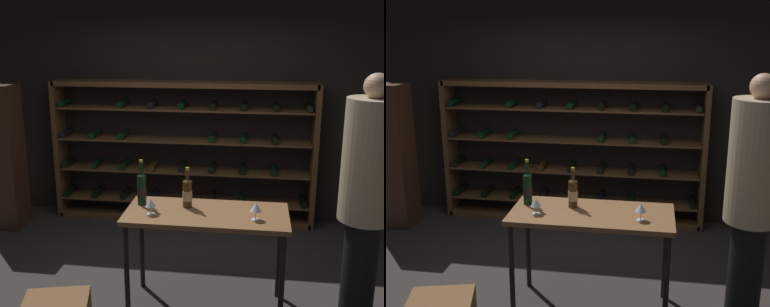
% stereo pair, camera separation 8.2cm
% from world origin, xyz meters
% --- Properties ---
extents(ground_plane, '(10.07, 10.07, 0.00)m').
position_xyz_m(ground_plane, '(0.00, 0.00, 0.00)').
color(ground_plane, '#383330').
extents(back_wall, '(5.60, 0.10, 2.94)m').
position_xyz_m(back_wall, '(0.00, 2.04, 1.47)').
color(back_wall, black).
rests_on(back_wall, ground).
extents(wine_rack, '(3.20, 0.32, 1.73)m').
position_xyz_m(wine_rack, '(-0.20, 1.83, 0.86)').
color(wine_rack, brown).
rests_on(wine_rack, ground).
extents(tasting_table, '(1.34, 0.61, 0.88)m').
position_xyz_m(tasting_table, '(0.31, -0.08, 0.78)').
color(tasting_table, brown).
rests_on(tasting_table, ground).
extents(person_guest_plum_blouse, '(0.41, 0.42, 2.02)m').
position_xyz_m(person_guest_plum_blouse, '(1.55, -0.08, 1.13)').
color(person_guest_plum_blouse, black).
rests_on(person_guest_plum_blouse, ground).
extents(display_cabinet, '(0.44, 0.36, 1.72)m').
position_xyz_m(display_cabinet, '(-2.28, 1.33, 0.86)').
color(display_cabinet, '#4C2D1E').
rests_on(display_cabinet, ground).
extents(wine_bottle_red_label, '(0.08, 0.08, 0.35)m').
position_xyz_m(wine_bottle_red_label, '(0.14, 0.01, 1.00)').
color(wine_bottle_red_label, '#4C3314').
rests_on(wine_bottle_red_label, tasting_table).
extents(wine_bottle_green_slim, '(0.08, 0.08, 0.40)m').
position_xyz_m(wine_bottle_green_slim, '(-0.25, 0.02, 1.02)').
color(wine_bottle_green_slim, black).
rests_on(wine_bottle_green_slim, tasting_table).
extents(wine_glass_stemmed_right, '(0.09, 0.09, 0.13)m').
position_xyz_m(wine_glass_stemmed_right, '(-0.13, -0.19, 0.97)').
color(wine_glass_stemmed_right, silver).
rests_on(wine_glass_stemmed_right, tasting_table).
extents(wine_glass_stemmed_left, '(0.09, 0.09, 0.14)m').
position_xyz_m(wine_glass_stemmed_left, '(0.71, -0.19, 0.98)').
color(wine_glass_stemmed_left, silver).
rests_on(wine_glass_stemmed_left, tasting_table).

